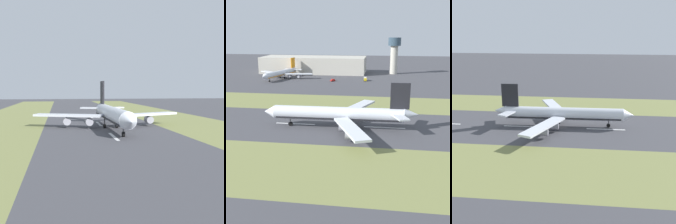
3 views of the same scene
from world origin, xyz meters
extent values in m
plane|color=#424247|center=(0.00, 0.00, 0.00)|extent=(800.00, 800.00, 0.00)
cube|color=olive|center=(-45.00, 0.00, 0.00)|extent=(40.00, 600.00, 0.01)
cube|color=olive|center=(45.00, 0.00, 0.00)|extent=(40.00, 600.00, 0.01)
cube|color=silver|center=(0.00, -19.36, 0.01)|extent=(1.20, 18.00, 0.01)
cube|color=silver|center=(0.00, 20.64, 0.01)|extent=(1.20, 18.00, 0.01)
cylinder|color=silver|center=(-2.84, 0.64, 6.20)|extent=(6.88, 56.09, 6.00)
cone|color=silver|center=(-3.32, 31.14, 6.20)|extent=(5.96, 5.09, 5.88)
cone|color=silver|center=(-2.35, -30.35, 7.00)|extent=(5.19, 6.08, 5.10)
cube|color=black|center=(-2.84, 0.64, 4.55)|extent=(6.55, 53.84, 0.70)
cube|color=silver|center=(-20.22, -6.85, 5.30)|extent=(29.05, 16.81, 0.90)
cube|color=silver|center=(14.77, -6.30, 5.30)|extent=(29.22, 16.04, 0.90)
cylinder|color=#93939E|center=(-11.77, -3.50, 2.85)|extent=(3.28, 4.85, 3.20)
cylinder|color=#93939E|center=(-20.72, -7.14, 2.85)|extent=(3.28, 4.85, 3.20)
cylinder|color=#93939E|center=(6.22, -3.21, 2.85)|extent=(3.28, 4.85, 3.20)
cylinder|color=#93939E|center=(15.28, -6.57, 2.85)|extent=(3.28, 4.85, 3.20)
cube|color=black|center=(-2.43, -25.35, 14.70)|extent=(0.93, 8.01, 11.00)
cube|color=silver|center=(-7.93, -25.44, 7.20)|extent=(10.89, 7.40, 0.60)
cube|color=silver|center=(3.07, -25.27, 7.20)|extent=(10.85, 7.15, 0.60)
cylinder|color=#59595E|center=(-3.17, 21.92, 2.50)|extent=(0.50, 0.50, 3.20)
cylinder|color=black|center=(-3.17, 21.92, 0.90)|extent=(0.93, 1.81, 1.80)
cylinder|color=#59595E|center=(-5.39, -2.40, 2.50)|extent=(0.50, 0.50, 3.20)
cylinder|color=black|center=(-5.39, -2.40, 0.90)|extent=(0.93, 1.81, 1.80)
cylinder|color=#59595E|center=(-0.19, -2.31, 2.50)|extent=(0.50, 0.50, 3.20)
cylinder|color=black|center=(-0.19, -2.31, 0.90)|extent=(0.93, 1.81, 1.80)
camera|label=1|loc=(18.38, 125.51, 16.25)|focal=50.00mm
camera|label=2|loc=(-131.10, -18.27, 41.08)|focal=50.00mm
camera|label=3|loc=(139.62, 16.60, 46.74)|focal=50.00mm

